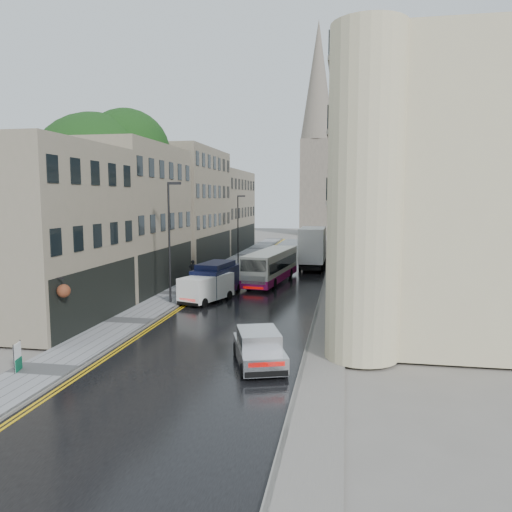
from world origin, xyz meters
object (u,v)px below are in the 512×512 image
(silver_hatchback, at_px, (243,359))
(tree_far, at_px, (162,206))
(navy_van, at_px, (195,282))
(estate_sign, at_px, (17,357))
(tree_near, at_px, (96,200))
(white_van, at_px, (183,291))
(pedestrian, at_px, (193,270))
(lamp_post_far, at_px, (238,230))
(cream_bus, at_px, (249,271))
(white_lorry, at_px, (300,250))
(lamp_post_near, at_px, (169,243))

(silver_hatchback, bearing_deg, tree_far, 97.88)
(tree_far, bearing_deg, silver_hatchback, -63.87)
(navy_van, height_order, estate_sign, navy_van)
(tree_near, distance_m, estate_sign, 19.69)
(white_van, bearing_deg, pedestrian, 122.89)
(navy_van, bearing_deg, tree_far, 125.75)
(tree_near, distance_m, tree_far, 13.02)
(silver_hatchback, xyz_separation_m, pedestrian, (-8.81, 21.49, 0.21))
(lamp_post_far, height_order, estate_sign, lamp_post_far)
(silver_hatchback, xyz_separation_m, white_van, (-6.66, 12.51, 0.19))
(cream_bus, relative_size, estate_sign, 8.74)
(cream_bus, bearing_deg, white_lorry, 78.48)
(tree_near, distance_m, navy_van, 10.48)
(white_lorry, height_order, navy_van, white_lorry)
(white_lorry, distance_m, lamp_post_far, 7.48)
(lamp_post_near, xyz_separation_m, lamp_post_far, (0.42, 19.36, -0.39))
(navy_van, relative_size, lamp_post_far, 0.70)
(pedestrian, xyz_separation_m, estate_sign, (-0.31, -22.56, -0.31))
(tree_far, xyz_separation_m, estate_sign, (5.44, -30.77, -5.55))
(cream_bus, relative_size, white_lorry, 1.24)
(navy_van, bearing_deg, white_van, -91.49)
(tree_far, height_order, cream_bus, tree_far)
(white_lorry, distance_m, estate_sign, 31.53)
(cream_bus, xyz_separation_m, white_lorry, (3.18, 9.48, 0.74))
(pedestrian, distance_m, lamp_post_near, 9.44)
(lamp_post_far, bearing_deg, tree_near, -135.79)
(tree_far, xyz_separation_m, navy_van, (8.18, -15.47, -4.92))
(lamp_post_far, bearing_deg, cream_bus, -93.00)
(tree_far, relative_size, lamp_post_far, 1.74)
(lamp_post_near, bearing_deg, tree_near, 139.71)
(white_lorry, height_order, estate_sign, white_lorry)
(white_lorry, xyz_separation_m, estate_sign, (-8.68, -30.28, -1.42))
(tree_near, relative_size, lamp_post_near, 1.75)
(tree_near, distance_m, lamp_post_near, 8.78)
(lamp_post_far, bearing_deg, white_lorry, -41.79)
(white_lorry, bearing_deg, lamp_post_near, -113.46)
(white_lorry, bearing_deg, tree_far, 177.99)
(pedestrian, bearing_deg, estate_sign, 74.97)
(lamp_post_near, bearing_deg, white_lorry, 55.34)
(cream_bus, relative_size, lamp_post_near, 1.24)
(silver_hatchback, bearing_deg, navy_van, 95.91)
(silver_hatchback, height_order, white_van, white_van)
(estate_sign, bearing_deg, white_lorry, 60.11)
(white_lorry, height_order, silver_hatchback, white_lorry)
(estate_sign, bearing_deg, pedestrian, 75.32)
(lamp_post_near, bearing_deg, navy_van, 40.68)
(white_lorry, distance_m, lamp_post_near, 18.14)
(tree_near, distance_m, white_lorry, 19.70)
(navy_van, bearing_deg, pedestrian, 116.38)
(silver_hatchback, height_order, pedestrian, pedestrian)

